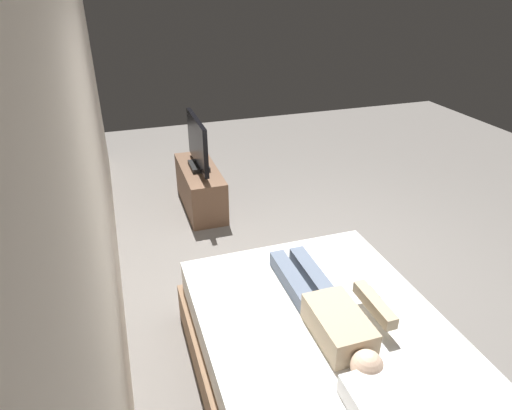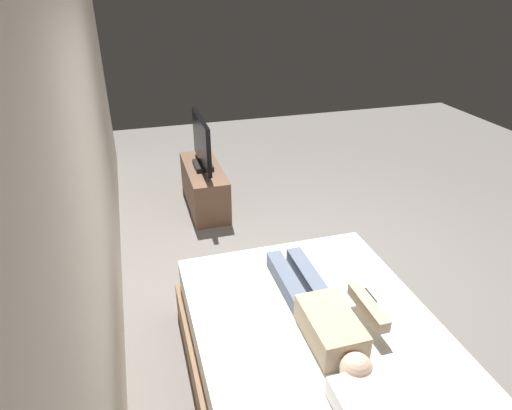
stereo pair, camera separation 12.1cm
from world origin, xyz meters
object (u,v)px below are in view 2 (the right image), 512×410
(person, at_px, (324,314))
(tv, at_px, (202,144))
(remote, at_px, (368,296))
(tv_stand, at_px, (204,187))
(bed, at_px, (317,360))

(person, height_order, tv, tv)
(remote, distance_m, tv_stand, 2.75)
(tv, bearing_deg, tv_stand, 0.00)
(person, height_order, remote, person)
(tv_stand, relative_size, tv, 1.25)
(remote, bearing_deg, tv, 14.03)
(remote, relative_size, tv_stand, 0.14)
(remote, height_order, tv_stand, remote)
(person, xyz_separation_m, tv_stand, (2.80, 0.26, -0.37))
(tv_stand, bearing_deg, remote, -165.97)
(bed, relative_size, remote, 13.52)
(person, distance_m, tv_stand, 2.84)
(remote, xyz_separation_m, tv_stand, (2.65, 0.66, -0.30))
(tv_stand, bearing_deg, person, -174.75)
(bed, relative_size, tv, 2.30)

